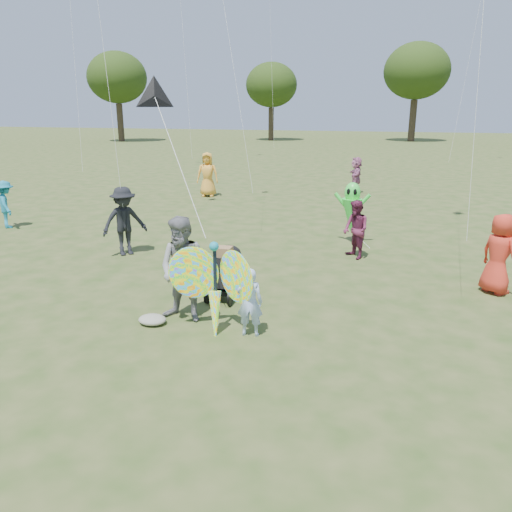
% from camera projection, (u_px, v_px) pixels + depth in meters
% --- Properties ---
extents(ground, '(160.00, 160.00, 0.00)m').
position_uv_depth(ground, '(240.00, 348.00, 8.02)').
color(ground, '#51592B').
rests_on(ground, ground).
extents(child_girl, '(0.48, 0.35, 1.19)m').
position_uv_depth(child_girl, '(250.00, 302.00, 8.31)').
color(child_girl, '#AAC4F1').
rests_on(child_girl, ground).
extents(adult_man, '(0.98, 0.80, 1.91)m').
position_uv_depth(adult_man, '(184.00, 270.00, 8.83)').
color(adult_man, gray).
rests_on(adult_man, ground).
extents(grey_bag, '(0.51, 0.41, 0.16)m').
position_uv_depth(grey_bag, '(152.00, 320.00, 8.89)').
color(grey_bag, gray).
rests_on(grey_bag, ground).
extents(crowd_a, '(0.95, 0.96, 1.67)m').
position_uv_depth(crowd_a, '(499.00, 254.00, 10.20)').
color(crowd_a, red).
rests_on(crowd_a, ground).
extents(crowd_b, '(1.27, 1.30, 1.79)m').
position_uv_depth(crowd_b, '(124.00, 221.00, 12.88)').
color(crowd_b, black).
rests_on(crowd_b, ground).
extents(crowd_e, '(0.90, 0.92, 1.49)m').
position_uv_depth(crowd_e, '(356.00, 230.00, 12.63)').
color(crowd_e, '#65213F').
rests_on(crowd_e, ground).
extents(crowd_g, '(1.04, 0.79, 1.90)m').
position_uv_depth(crowd_g, '(208.00, 174.00, 21.54)').
color(crowd_g, gold).
rests_on(crowd_g, ground).
extents(crowd_i, '(1.10, 1.06, 1.51)m').
position_uv_depth(crowd_i, '(6.00, 204.00, 15.89)').
color(crowd_i, teal).
rests_on(crowd_i, ground).
extents(crowd_j, '(0.74, 1.57, 1.63)m').
position_uv_depth(crowd_j, '(356.00, 175.00, 22.29)').
color(crowd_j, '#AB618A').
rests_on(crowd_j, ground).
extents(jogging_stroller, '(0.55, 1.07, 1.09)m').
position_uv_depth(jogging_stroller, '(225.00, 269.00, 9.99)').
color(jogging_stroller, black).
rests_on(jogging_stroller, ground).
extents(butterfly_kite, '(1.74, 0.75, 1.79)m').
position_uv_depth(butterfly_kite, '(215.00, 287.00, 8.39)').
color(butterfly_kite, red).
rests_on(butterfly_kite, ground).
extents(delta_kite_rig, '(2.03, 1.70, 2.80)m').
position_uv_depth(delta_kite_rig, '(155.00, 97.00, 9.66)').
color(delta_kite_rig, black).
rests_on(delta_kite_rig, ground).
extents(alien_kite, '(1.12, 0.69, 1.74)m').
position_uv_depth(alien_kite, '(352.00, 210.00, 13.98)').
color(alien_kite, '#38EE43').
rests_on(alien_kite, ground).
extents(tree_line, '(91.78, 33.60, 10.79)m').
position_uv_depth(tree_line, '(435.00, 73.00, 46.21)').
color(tree_line, '#3A2D21').
rests_on(tree_line, ground).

